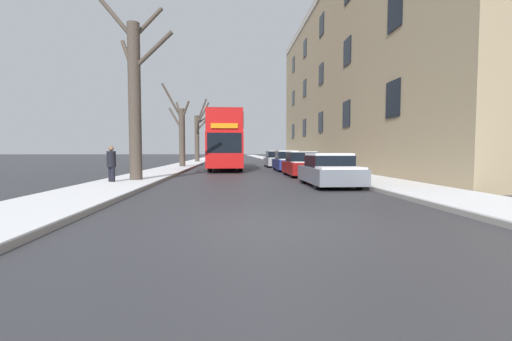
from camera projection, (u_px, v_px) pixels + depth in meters
name	position (u px, v px, depth m)	size (l,w,h in m)	color
ground_plane	(281.00, 226.00, 6.69)	(320.00, 320.00, 0.00)	#38383D
sidewalk_left	(205.00, 159.00, 59.07)	(2.76, 130.00, 0.16)	gray
sidewalk_right	(269.00, 159.00, 59.87)	(2.76, 130.00, 0.16)	gray
terrace_facade_right	(371.00, 79.00, 30.47)	(9.10, 38.83, 15.87)	tan
bare_tree_left_0	(135.00, 94.00, 15.52)	(3.72, 2.13, 8.68)	#4C4238
bare_tree_left_1	(181.00, 133.00, 29.53)	(2.42, 2.34, 7.21)	#4C4238
bare_tree_left_2	(198.00, 135.00, 43.82)	(2.13, 3.06, 8.05)	#4C4238
double_decker_bus	(226.00, 139.00, 27.16)	(2.53, 10.18, 4.31)	red
parked_car_0	(329.00, 171.00, 14.34)	(1.89, 4.08, 1.38)	slate
parked_car_1	(302.00, 165.00, 20.02)	(1.79, 3.99, 1.45)	maroon
parked_car_2	(287.00, 162.00, 25.39)	(1.71, 4.35, 1.51)	navy
parked_car_3	(276.00, 159.00, 31.85)	(1.86, 4.55, 1.51)	#9EA3AD
oncoming_van	(227.00, 153.00, 39.71)	(1.96, 5.09, 2.26)	#333842
pedestrian_left_sidewalk	(111.00, 164.00, 14.58)	(0.37, 0.37, 1.68)	black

